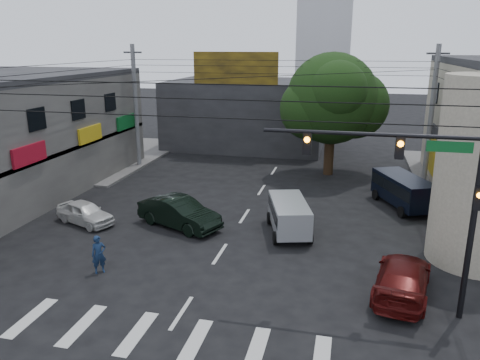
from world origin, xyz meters
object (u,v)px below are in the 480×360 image
(maroon_sedan, at_px, (402,278))
(navy_van, at_px, (403,192))
(utility_pole_far_right, at_px, (431,117))
(traffic_officer, at_px, (99,254))
(street_tree, at_px, (332,99))
(utility_pole_far_left, at_px, (136,107))
(silver_minivan, at_px, (289,217))
(dark_sedan, at_px, (179,213))
(traffic_gantry, at_px, (423,181))
(white_compact, at_px, (85,213))

(maroon_sedan, distance_m, navy_van, 10.43)
(utility_pole_far_right, height_order, traffic_officer, utility_pole_far_right)
(utility_pole_far_right, xyz_separation_m, navy_van, (-1.90, -5.44, -3.68))
(street_tree, height_order, utility_pole_far_left, utility_pole_far_left)
(utility_pole_far_right, bearing_deg, navy_van, -109.25)
(utility_pole_far_right, relative_size, maroon_sedan, 1.86)
(utility_pole_far_right, distance_m, silver_minivan, 13.89)
(street_tree, height_order, silver_minivan, street_tree)
(street_tree, relative_size, maroon_sedan, 1.76)
(dark_sedan, relative_size, maroon_sedan, 1.00)
(traffic_gantry, xyz_separation_m, traffic_officer, (-12.19, 0.13, -4.02))
(street_tree, xyz_separation_m, traffic_officer, (-8.37, -17.87, -4.66))
(utility_pole_far_left, xyz_separation_m, silver_minivan, (13.20, -10.86, -3.76))
(traffic_gantry, bearing_deg, traffic_officer, 179.39)
(white_compact, height_order, maroon_sedan, maroon_sedan)
(traffic_gantry, relative_size, maroon_sedan, 1.45)
(white_compact, xyz_separation_m, navy_van, (16.56, 6.56, 0.32))
(traffic_gantry, bearing_deg, white_compact, 162.41)
(traffic_gantry, distance_m, white_compact, 17.09)
(dark_sedan, relative_size, silver_minivan, 1.17)
(street_tree, distance_m, dark_sedan, 14.88)
(dark_sedan, bearing_deg, traffic_officer, -170.65)
(silver_minivan, xyz_separation_m, navy_van, (5.90, 5.43, 0.08))
(silver_minivan, bearing_deg, navy_van, -63.53)
(utility_pole_far_right, xyz_separation_m, dark_sedan, (-13.45, -11.29, -3.83))
(street_tree, distance_m, traffic_officer, 20.28)
(street_tree, relative_size, utility_pole_far_left, 0.95)
(utility_pole_far_right, bearing_deg, utility_pole_far_left, 180.00)
(utility_pole_far_left, bearing_deg, navy_van, -15.88)
(utility_pole_far_left, height_order, traffic_officer, utility_pole_far_left)
(utility_pole_far_left, height_order, silver_minivan, utility_pole_far_left)
(utility_pole_far_left, bearing_deg, maroon_sedan, -41.05)
(utility_pole_far_left, distance_m, navy_van, 20.20)
(traffic_gantry, distance_m, utility_pole_far_left, 25.00)
(utility_pole_far_right, distance_m, dark_sedan, 17.97)
(utility_pole_far_right, bearing_deg, traffic_gantry, -98.94)
(utility_pole_far_right, xyz_separation_m, traffic_officer, (-14.87, -16.87, -3.79))
(utility_pole_far_right, xyz_separation_m, white_compact, (-18.46, -12.00, -4.00))
(silver_minivan, bearing_deg, white_compact, 79.97)
(utility_pole_far_right, relative_size, silver_minivan, 2.18)
(dark_sedan, height_order, white_compact, dark_sedan)
(white_compact, relative_size, silver_minivan, 0.90)
(utility_pole_far_left, distance_m, white_compact, 12.90)
(silver_minivan, relative_size, navy_van, 0.86)
(traffic_gantry, bearing_deg, utility_pole_far_left, 137.14)
(dark_sedan, bearing_deg, utility_pole_far_left, 57.40)
(utility_pole_far_right, bearing_deg, traffic_officer, -131.38)
(dark_sedan, bearing_deg, traffic_gantry, -94.33)
(silver_minivan, bearing_deg, utility_pole_far_left, 34.42)
(utility_pole_far_left, height_order, utility_pole_far_right, same)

